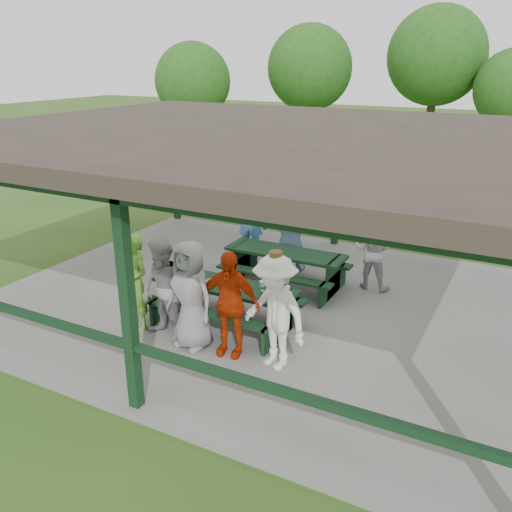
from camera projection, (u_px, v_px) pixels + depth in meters
The scene contains 19 objects.
ground at pixel (265, 304), 10.46m from camera, with size 90.00×90.00×0.00m, color #2C541A.
concrete_slab at pixel (265, 302), 10.45m from camera, with size 10.00×8.00×0.10m, color slate.
pavilion_structure at pixel (266, 139), 9.37m from camera, with size 10.60×8.60×3.24m.
picnic_table_near at pixel (225, 299), 9.35m from camera, with size 2.53×1.39×0.75m.
picnic_table_far at pixel (285, 264), 10.91m from camera, with size 2.41×1.39×0.75m.
table_setting at pixel (231, 282), 9.22m from camera, with size 2.35×0.45×0.10m.
contestant_green at pixel (135, 282), 9.08m from camera, with size 0.61×0.40×1.68m, color #5A942B.
contestant_grey_left at pixel (164, 291), 8.70m from camera, with size 0.84×0.65×1.73m, color #969699.
contestant_grey_mid at pixel (191, 295), 8.47m from camera, with size 0.87×0.57×1.78m, color gray.
contestant_red at pixel (229, 304), 8.28m from camera, with size 1.00×0.42×1.70m, color #C12D07.
contestant_white_fedora at pixel (275, 312), 7.91m from camera, with size 1.30×0.98×1.84m.
spectator_lblue at pixel (291, 231), 11.63m from camera, with size 1.63×0.52×1.76m, color #83A8CB.
spectator_blue at pixel (250, 221), 12.51m from camera, with size 0.61×0.40×1.68m, color #467CB8.
spectator_grey at pixel (373, 250), 10.71m from camera, with size 0.77×0.60×1.59m, color #9C9B9E.
pickup_truck at pixel (403, 178), 17.66m from camera, with size 2.59×5.62×1.56m, color silver.
farm_trailer at pixel (307, 181), 17.45m from camera, with size 4.22×2.03×1.47m.
tree_far_left at pixel (310, 68), 24.25m from camera, with size 3.79×3.79×5.92m.
tree_left at pixel (437, 56), 23.60m from camera, with size 4.26×4.26×6.66m.
tree_edge_left at pixel (193, 81), 23.57m from camera, with size 3.29×3.29×5.15m.
Camera 1 is at (4.29, -8.47, 4.50)m, focal length 38.00 mm.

